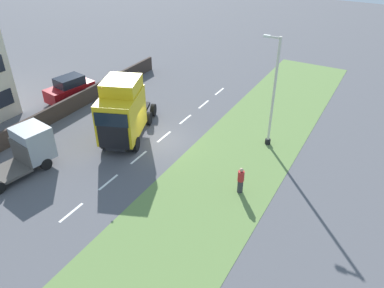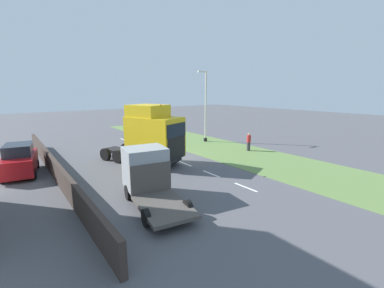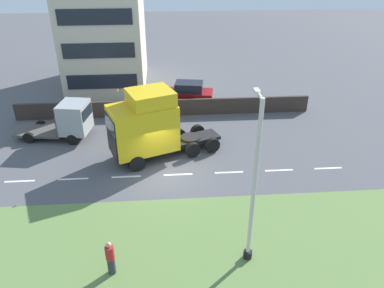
{
  "view_description": "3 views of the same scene",
  "coord_description": "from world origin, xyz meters",
  "px_view_note": "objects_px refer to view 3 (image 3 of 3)",
  "views": [
    {
      "loc": [
        -13.74,
        19.36,
        14.47
      ],
      "look_at": [
        -3.29,
        0.83,
        1.19
      ],
      "focal_mm": 35.0,
      "sensor_mm": 36.0,
      "label": 1
    },
    {
      "loc": [
        11.45,
        18.76,
        5.81
      ],
      "look_at": [
        -1.65,
        1.22,
        1.19
      ],
      "focal_mm": 24.0,
      "sensor_mm": 36.0,
      "label": 2
    },
    {
      "loc": [
        -19.47,
        -0.07,
        12.84
      ],
      "look_at": [
        -1.1,
        -1.48,
        2.74
      ],
      "focal_mm": 35.0,
      "sensor_mm": 36.0,
      "label": 3
    }
  ],
  "objects_px": {
    "parked_car": "(188,95)",
    "lorry_cab": "(147,126)",
    "lamp_post": "(253,194)",
    "flatbed_truck": "(69,120)",
    "pedestrian": "(110,258)"
  },
  "relations": [
    {
      "from": "parked_car",
      "to": "lamp_post",
      "type": "relative_size",
      "value": 0.57
    },
    {
      "from": "flatbed_truck",
      "to": "parked_car",
      "type": "distance_m",
      "value": 10.35
    },
    {
      "from": "parked_car",
      "to": "lamp_post",
      "type": "distance_m",
      "value": 18.11
    },
    {
      "from": "pedestrian",
      "to": "flatbed_truck",
      "type": "bearing_deg",
      "value": 18.34
    },
    {
      "from": "lorry_cab",
      "to": "parked_car",
      "type": "relative_size",
      "value": 1.7
    },
    {
      "from": "lorry_cab",
      "to": "pedestrian",
      "type": "bearing_deg",
      "value": 150.64
    },
    {
      "from": "parked_car",
      "to": "lamp_post",
      "type": "bearing_deg",
      "value": -165.34
    },
    {
      "from": "parked_car",
      "to": "lamp_post",
      "type": "xyz_separation_m",
      "value": [
        -17.87,
        -1.52,
        2.51
      ]
    },
    {
      "from": "lorry_cab",
      "to": "flatbed_truck",
      "type": "bearing_deg",
      "value": 38.58
    },
    {
      "from": "parked_car",
      "to": "flatbed_truck",
      "type": "bearing_deg",
      "value": 130.41
    },
    {
      "from": "flatbed_truck",
      "to": "lamp_post",
      "type": "relative_size",
      "value": 0.72
    },
    {
      "from": "parked_car",
      "to": "lorry_cab",
      "type": "bearing_deg",
      "value": 169.44
    },
    {
      "from": "flatbed_truck",
      "to": "pedestrian",
      "type": "bearing_deg",
      "value": 27.71
    },
    {
      "from": "parked_car",
      "to": "lamp_post",
      "type": "height_order",
      "value": "lamp_post"
    },
    {
      "from": "lorry_cab",
      "to": "pedestrian",
      "type": "height_order",
      "value": "lorry_cab"
    }
  ]
}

